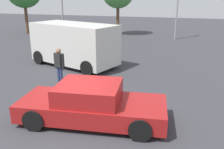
% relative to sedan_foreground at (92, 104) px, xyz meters
% --- Properties ---
extents(ground_plane, '(80.00, 80.00, 0.00)m').
position_rel_sedan_foreground_xyz_m(ground_plane, '(-0.31, -0.25, -0.56)').
color(ground_plane, '#38383D').
extents(sedan_foreground, '(4.63, 2.35, 1.22)m').
position_rel_sedan_foreground_xyz_m(sedan_foreground, '(0.00, 0.00, 0.00)').
color(sedan_foreground, maroon).
rests_on(sedan_foreground, ground_plane).
extents(van_white, '(5.31, 3.56, 2.31)m').
position_rel_sedan_foreground_xyz_m(van_white, '(-3.32, 5.67, 0.68)').
color(van_white, silver).
rests_on(van_white, ground_plane).
extents(pedestrian, '(0.54, 0.37, 1.62)m').
position_rel_sedan_foreground_xyz_m(pedestrian, '(-2.54, 2.61, 0.40)').
color(pedestrian, navy).
rests_on(pedestrian, ground_plane).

